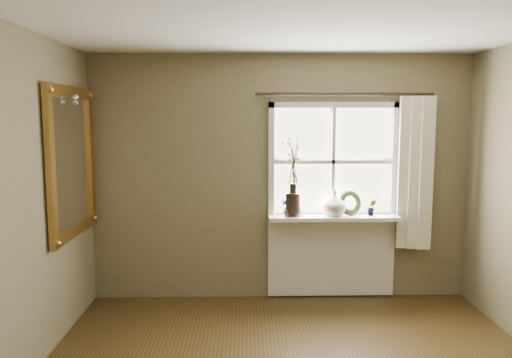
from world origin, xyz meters
The scene contains 13 objects.
ceiling centered at (0.00, 0.00, 2.60)m, with size 4.50×4.50×0.00m, color silver.
wall_back centered at (0.00, 2.30, 1.30)m, with size 4.00×0.10×2.60m, color #6A6246.
window_frame centered at (0.55, 2.23, 1.48)m, with size 1.36×0.06×1.24m.
window_sill centered at (0.55, 2.12, 0.90)m, with size 1.36×0.26×0.04m, color silver.
window_apron centered at (0.55, 2.23, 0.46)m, with size 1.36×0.04×0.88m, color silver.
dark_jug centered at (0.12, 2.12, 1.04)m, with size 0.17×0.17×0.24m, color black.
cream_vase centered at (0.55, 2.12, 1.05)m, with size 0.26×0.26×0.27m, color silver.
wreath centered at (0.73, 2.16, 1.02)m, with size 0.27×0.27×0.06m, color #2D3D1B.
potted_plant_left centered at (0.05, 2.12, 1.01)m, with size 0.10×0.06×0.18m, color #2D3D1B.
potted_plant_right centered at (0.95, 2.12, 1.01)m, with size 0.10×0.08×0.17m, color #2D3D1B.
curtain centered at (1.39, 2.13, 1.37)m, with size 0.36×0.12×1.59m, color beige.
curtain_rod centered at (0.65, 2.17, 2.18)m, with size 0.03×0.03×1.84m, color black.
gilt_mirror centered at (-1.96, 1.61, 1.54)m, with size 0.10×1.15×1.37m.
Camera 1 is at (-0.37, -2.99, 1.95)m, focal length 35.00 mm.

